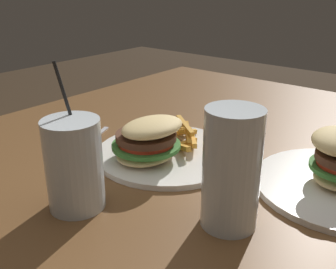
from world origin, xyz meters
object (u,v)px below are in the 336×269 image
meal_plate_near (158,145)px  beer_glass (231,171)px  juice_glass (75,168)px  spoon (79,147)px

meal_plate_near → beer_glass: (0.09, 0.21, 0.05)m
beer_glass → juice_glass: juice_glass is taller
meal_plate_near → spoon: meal_plate_near is taller
beer_glass → juice_glass: 0.22m
juice_glass → spoon: (-0.13, -0.16, -0.06)m
beer_glass → juice_glass: bearing=-62.5°
meal_plate_near → beer_glass: 0.23m
juice_glass → spoon: bearing=-129.7°
meal_plate_near → juice_glass: bearing=2.7°
juice_glass → spoon: juice_glass is taller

